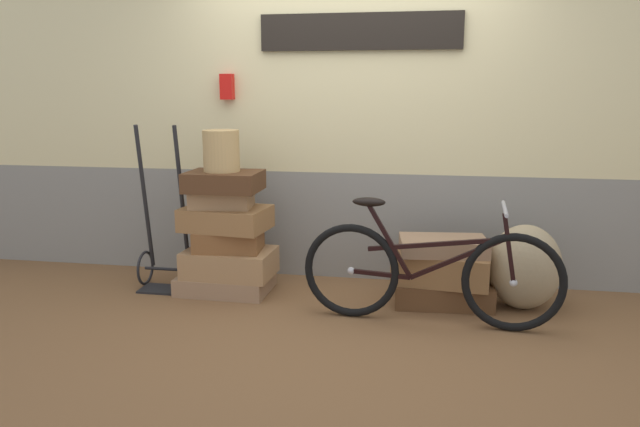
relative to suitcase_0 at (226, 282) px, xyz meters
The scene contains 15 objects.
ground 0.92m from the suitcase_0, 16.44° to the right, with size 10.15×5.20×0.06m, color brown.
station_building 1.62m from the suitcase_0, 33.34° to the left, with size 8.15×0.74×2.56m.
suitcase_0 is the anchor object (origin of this frame).
suitcase_1 0.17m from the suitcase_0, 22.62° to the right, with size 0.66×0.43×0.20m, color #9E754C.
suitcase_2 0.35m from the suitcase_0, 34.06° to the right, with size 0.49×0.32×0.15m, color brown.
suitcase_3 0.51m from the suitcase_0, 15.25° to the left, with size 0.62×0.43×0.17m, color olive.
suitcase_4 0.66m from the suitcase_0, 139.81° to the right, with size 0.45×0.29×0.13m, color #9E754C.
suitcase_5 0.79m from the suitcase_0, 51.09° to the right, with size 0.54×0.40×0.14m, color #4C2D19.
suitcase_6 1.64m from the suitcase_0, ahead, with size 0.69×0.42×0.17m, color brown.
suitcase_7 1.64m from the suitcase_0, ahead, with size 0.67×0.41×0.22m, color olive.
suitcase_8 1.67m from the suitcase_0, ahead, with size 0.60×0.35×0.11m, color #937051.
wicker_basket 1.02m from the suitcase_0, 70.77° to the right, with size 0.27×0.27×0.30m, color tan.
luggage_trolley 0.55m from the suitcase_0, behind, with size 0.39×0.36×1.27m.
burlap_sack 2.21m from the suitcase_0, ahead, with size 0.51×0.43×0.61m, color #9E8966.
bicycle 1.61m from the suitcase_0, 14.73° to the right, with size 1.70×0.46×0.83m.
Camera 1 is at (0.60, -3.99, 1.53)m, focal length 33.86 mm.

